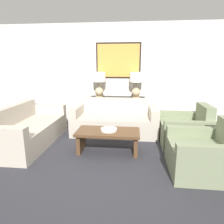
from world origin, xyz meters
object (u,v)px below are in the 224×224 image
(table_lamp_left, at_px, (99,82))
(couch_by_side, at_px, (28,130))
(table_lamp_right, at_px, (136,82))
(coffee_table, at_px, (108,136))
(armchair_near_camera, at_px, (204,155))
(console_table, at_px, (117,111))
(armchair_near_back_wall, at_px, (186,131))
(couch_by_back_wall, at_px, (115,121))
(decorative_bowl, at_px, (109,130))

(table_lamp_left, height_order, couch_by_side, table_lamp_left)
(table_lamp_right, height_order, coffee_table, table_lamp_right)
(couch_by_side, distance_m, armchair_near_camera, 3.32)
(couch_by_side, relative_size, coffee_table, 1.69)
(console_table, relative_size, table_lamp_left, 2.23)
(table_lamp_right, height_order, armchair_near_back_wall, table_lamp_right)
(table_lamp_left, xyz_separation_m, coffee_table, (0.46, -1.71, -0.86))
(table_lamp_right, height_order, couch_by_back_wall, table_lamp_right)
(console_table, distance_m, table_lamp_left, 0.92)
(coffee_table, distance_m, armchair_near_camera, 1.64)
(couch_by_back_wall, distance_m, couch_by_side, 1.91)
(couch_by_back_wall, relative_size, armchair_near_camera, 2.10)
(table_lamp_right, bearing_deg, console_table, -180.00)
(armchair_near_back_wall, bearing_deg, decorative_bowl, -159.92)
(decorative_bowl, distance_m, armchair_near_back_wall, 1.63)
(table_lamp_left, height_order, armchair_near_back_wall, table_lamp_left)
(couch_by_back_wall, distance_m, armchair_near_back_wall, 1.59)
(couch_by_side, xyz_separation_m, armchair_near_camera, (3.23, -0.77, 0.00))
(table_lamp_left, relative_size, couch_by_side, 0.33)
(table_lamp_left, height_order, armchair_near_camera, table_lamp_left)
(decorative_bowl, xyz_separation_m, armchair_near_back_wall, (1.52, 0.56, -0.15))
(armchair_near_back_wall, bearing_deg, couch_by_side, -173.87)
(coffee_table, xyz_separation_m, decorative_bowl, (0.02, 0.00, 0.13))
(console_table, distance_m, decorative_bowl, 1.71)
(decorative_bowl, distance_m, armchair_near_camera, 1.63)
(table_lamp_left, distance_m, decorative_bowl, 1.92)
(coffee_table, height_order, decorative_bowl, decorative_bowl)
(couch_by_back_wall, height_order, armchair_near_camera, armchair_near_camera)
(table_lamp_left, bearing_deg, coffee_table, -74.99)
(table_lamp_right, xyz_separation_m, armchair_near_back_wall, (1.03, -1.15, -0.88))
(coffee_table, distance_m, decorative_bowl, 0.13)
(couch_by_back_wall, xyz_separation_m, armchair_near_back_wall, (1.51, -0.50, 0.00))
(console_table, distance_m, table_lamp_right, 0.92)
(couch_by_back_wall, bearing_deg, couch_by_side, -153.62)
(couch_by_side, height_order, armchair_near_back_wall, armchair_near_back_wall)
(couch_by_back_wall, height_order, armchair_near_back_wall, armchair_near_back_wall)
(armchair_near_back_wall, height_order, armchair_near_camera, same)
(table_lamp_right, bearing_deg, armchair_near_back_wall, -48.31)
(couch_by_side, bearing_deg, console_table, 41.16)
(couch_by_side, xyz_separation_m, decorative_bowl, (1.71, -0.21, 0.15))
(table_lamp_right, relative_size, couch_by_side, 0.33)
(decorative_bowl, bearing_deg, coffee_table, -166.64)
(console_table, height_order, table_lamp_right, table_lamp_right)
(table_lamp_left, distance_m, armchair_near_camera, 3.15)
(table_lamp_right, relative_size, decorative_bowl, 2.14)
(console_table, relative_size, couch_by_side, 0.74)
(decorative_bowl, bearing_deg, armchair_near_camera, -20.34)
(decorative_bowl, height_order, armchair_near_back_wall, armchair_near_back_wall)
(couch_by_side, bearing_deg, table_lamp_right, 34.28)
(table_lamp_left, relative_size, armchair_near_camera, 0.69)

